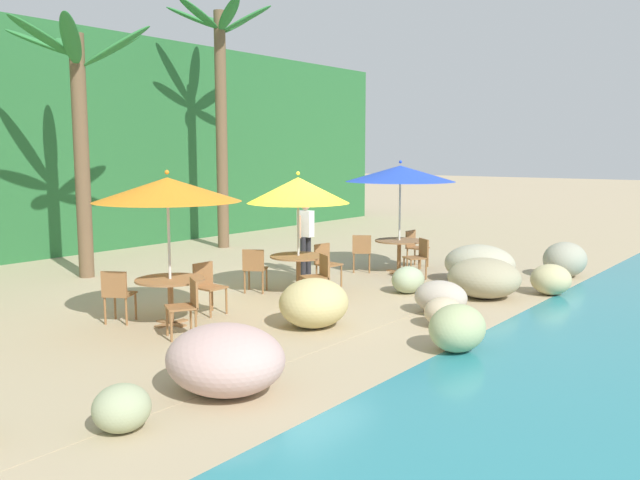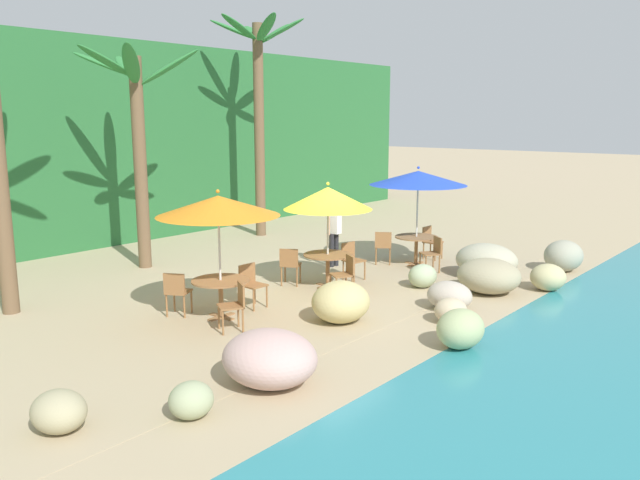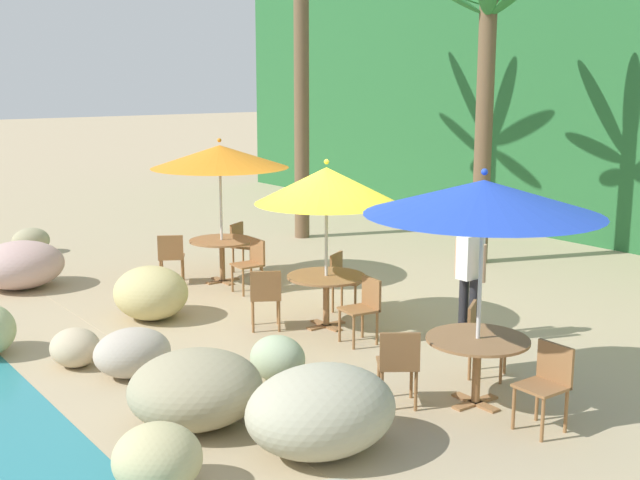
# 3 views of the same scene
# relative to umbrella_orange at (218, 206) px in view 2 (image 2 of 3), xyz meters

# --- Properties ---
(ground_plane) EXTENTS (120.00, 120.00, 0.00)m
(ground_plane) POSITION_rel_umbrella_orange_xyz_m (2.97, -0.14, -2.15)
(ground_plane) COLOR tan
(terrace_deck) EXTENTS (18.00, 5.20, 0.01)m
(terrace_deck) POSITION_rel_umbrella_orange_xyz_m (2.97, -0.14, -2.15)
(terrace_deck) COLOR tan
(terrace_deck) RESTS_ON ground
(foliage_backdrop) EXTENTS (28.00, 2.40, 6.00)m
(foliage_backdrop) POSITION_rel_umbrella_orange_xyz_m (2.97, 8.86, 0.85)
(foliage_backdrop) COLOR #286633
(foliage_backdrop) RESTS_ON ground
(rock_seawall) EXTENTS (13.08, 3.26, 0.81)m
(rock_seawall) POSITION_rel_umbrella_orange_xyz_m (3.08, -2.89, -1.79)
(rock_seawall) COLOR tan
(rock_seawall) RESTS_ON ground
(umbrella_orange) EXTENTS (2.30, 2.30, 2.46)m
(umbrella_orange) POSITION_rel_umbrella_orange_xyz_m (0.00, 0.00, 0.00)
(umbrella_orange) COLOR silver
(umbrella_orange) RESTS_ON ground
(dining_table_orange) EXTENTS (1.10, 1.10, 0.74)m
(dining_table_orange) POSITION_rel_umbrella_orange_xyz_m (0.00, 0.00, -1.54)
(dining_table_orange) COLOR olive
(dining_table_orange) RESTS_ON ground
(chair_orange_seaward) EXTENTS (0.43, 0.44, 0.87)m
(chair_orange_seaward) POSITION_rel_umbrella_orange_xyz_m (0.85, 0.07, -1.64)
(chair_orange_seaward) COLOR olive
(chair_orange_seaward) RESTS_ON ground
(chair_orange_inland) EXTENTS (0.58, 0.58, 0.87)m
(chair_orange_inland) POSITION_rel_umbrella_orange_xyz_m (-0.49, 0.70, -1.64)
(chair_orange_inland) COLOR olive
(chair_orange_inland) RESTS_ON ground
(chair_orange_left) EXTENTS (0.58, 0.58, 0.87)m
(chair_orange_left) POSITION_rel_umbrella_orange_xyz_m (-0.35, -0.78, -1.64)
(chair_orange_left) COLOR olive
(chair_orange_left) RESTS_ON ground
(umbrella_yellow) EXTENTS (1.98, 1.98, 2.36)m
(umbrella_yellow) POSITION_rel_umbrella_orange_xyz_m (3.08, -0.10, -0.15)
(umbrella_yellow) COLOR silver
(umbrella_yellow) RESTS_ON ground
(dining_table_yellow) EXTENTS (1.10, 1.10, 0.74)m
(dining_table_yellow) POSITION_rel_umbrella_orange_xyz_m (3.08, -0.10, -1.54)
(dining_table_yellow) COLOR olive
(dining_table_yellow) RESTS_ON ground
(chair_yellow_seaward) EXTENTS (0.47, 0.48, 0.87)m
(chair_yellow_seaward) POSITION_rel_umbrella_orange_xyz_m (3.94, -0.11, -1.64)
(chair_yellow_seaward) COLOR olive
(chair_yellow_seaward) RESTS_ON ground
(chair_yellow_inland) EXTENTS (0.58, 0.58, 0.87)m
(chair_yellow_inland) POSITION_rel_umbrella_orange_xyz_m (2.58, 0.59, -1.64)
(chair_yellow_inland) COLOR olive
(chair_yellow_inland) RESTS_ON ground
(chair_yellow_left) EXTENTS (0.58, 0.58, 0.87)m
(chair_yellow_left) POSITION_rel_umbrella_orange_xyz_m (2.73, -0.87, -1.64)
(chair_yellow_left) COLOR olive
(chair_yellow_left) RESTS_ON ground
(umbrella_blue) EXTENTS (2.47, 2.47, 2.54)m
(umbrella_blue) POSITION_rel_umbrella_orange_xyz_m (6.24, -0.46, 0.09)
(umbrella_blue) COLOR silver
(umbrella_blue) RESTS_ON ground
(dining_table_blue) EXTENTS (1.10, 1.10, 0.74)m
(dining_table_blue) POSITION_rel_umbrella_orange_xyz_m (6.24, -0.46, -1.54)
(dining_table_blue) COLOR olive
(dining_table_blue) RESTS_ON ground
(chair_blue_seaward) EXTENTS (0.42, 0.43, 0.87)m
(chair_blue_seaward) POSITION_rel_umbrella_orange_xyz_m (7.09, -0.38, -1.64)
(chair_blue_seaward) COLOR olive
(chair_blue_seaward) RESTS_ON ground
(chair_blue_inland) EXTENTS (0.59, 0.59, 0.87)m
(chair_blue_inland) POSITION_rel_umbrella_orange_xyz_m (5.69, 0.19, -1.64)
(chair_blue_inland) COLOR olive
(chair_blue_inland) RESTS_ON ground
(chair_blue_left) EXTENTS (0.59, 0.59, 0.87)m
(chair_blue_left) POSITION_rel_umbrella_orange_xyz_m (5.83, -1.21, -1.64)
(chair_blue_left) COLOR olive
(chair_blue_left) RESTS_ON ground
(palm_tree_second) EXTENTS (3.23, 2.94, 5.41)m
(palm_tree_second) POSITION_rel_umbrella_orange_xyz_m (1.55, 4.67, 1.52)
(palm_tree_second) COLOR brown
(palm_tree_second) RESTS_ON ground
(palm_tree_third) EXTENTS (2.94, 2.80, 6.76)m
(palm_tree_third) POSITION_rel_umbrella_orange_xyz_m (6.64, 5.61, 2.28)
(palm_tree_third) COLOR brown
(palm_tree_third) RESTS_ON ground
(waiter_in_white) EXTENTS (0.52, 0.35, 1.70)m
(waiter_in_white) POSITION_rel_umbrella_orange_xyz_m (4.71, 1.03, -1.16)
(waiter_in_white) COLOR #232328
(waiter_in_white) RESTS_ON ground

